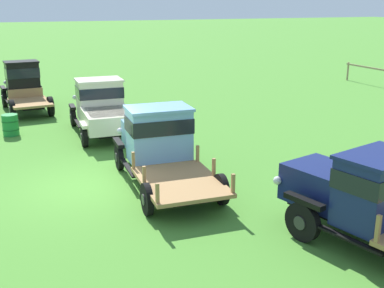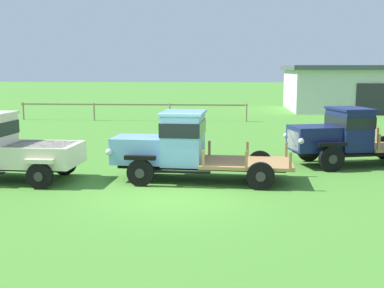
# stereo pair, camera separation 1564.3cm
# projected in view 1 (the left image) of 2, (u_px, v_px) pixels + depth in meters

# --- Properties ---
(ground_plane) EXTENTS (240.00, 240.00, 0.00)m
(ground_plane) POSITION_uv_depth(u_px,v_px,m) (89.00, 185.00, 13.80)
(ground_plane) COLOR #47842D
(vintage_truck_foreground_near) EXTENTS (4.85, 2.17, 2.34)m
(vintage_truck_foreground_near) POSITION_uv_depth(u_px,v_px,m) (23.00, 85.00, 23.28)
(vintage_truck_foreground_near) COLOR black
(vintage_truck_foreground_near) RESTS_ON ground
(vintage_truck_second_in_line) EXTENTS (5.29, 2.31, 2.12)m
(vintage_truck_second_in_line) POSITION_uv_depth(u_px,v_px,m) (101.00, 106.00, 19.16)
(vintage_truck_second_in_line) COLOR black
(vintage_truck_second_in_line) RESTS_ON ground
(vintage_truck_midrow_center) EXTENTS (5.74, 2.42, 2.17)m
(vintage_truck_midrow_center) POSITION_uv_depth(u_px,v_px,m) (158.00, 141.00, 14.19)
(vintage_truck_midrow_center) COLOR black
(vintage_truck_midrow_center) RESTS_ON ground
(vintage_truck_far_side) EXTENTS (5.29, 3.03, 2.09)m
(vintage_truck_far_side) POSITION_uv_depth(u_px,v_px,m) (367.00, 197.00, 10.19)
(vintage_truck_far_side) COLOR black
(vintage_truck_far_side) RESTS_ON ground
(oil_drum_beside_row) EXTENTS (0.64, 0.64, 0.84)m
(oil_drum_beside_row) POSITION_uv_depth(u_px,v_px,m) (10.00, 125.00, 18.83)
(oil_drum_beside_row) COLOR #1E7F33
(oil_drum_beside_row) RESTS_ON ground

